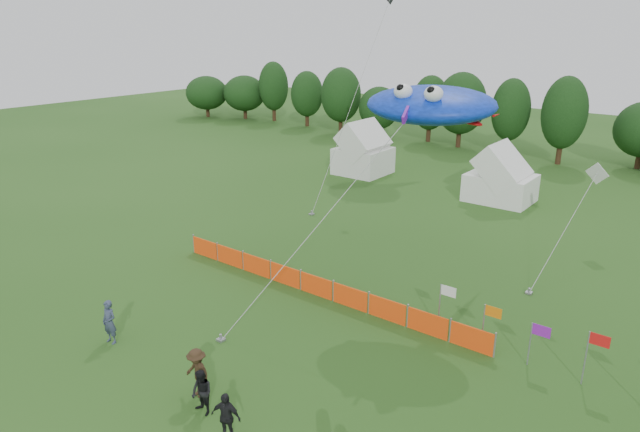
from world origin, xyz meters
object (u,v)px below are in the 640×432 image
Objects in this scene: tent_left at (363,152)px; spectator_c at (197,373)px; spectator_d at (226,417)px; spectator_b at (202,393)px; stingray_kite at (436,104)px; spectator_a at (109,322)px; barrier_fence at (316,286)px; tent_right at (501,179)px.

tent_left is 2.26× the size of spectator_c.
spectator_c is at bearing 139.40° from spectator_d.
spectator_b is (13.85, -30.62, -1.06)m from tent_left.
stingray_kite is at bearing 87.54° from spectator_c.
tent_left is 34.67m from spectator_d.
spectator_a is at bearing 179.59° from spectator_b.
spectator_d is at bearing -67.53° from barrier_fence.
stingray_kite is at bearing 91.08° from spectator_b.
tent_left is 2.23× the size of spectator_a.
spectator_d is at bearing -14.76° from spectator_a.
spectator_c is (12.98, -30.05, -0.94)m from tent_left.
spectator_c reaches higher than spectator_b.
stingray_kite is (2.07, 13.04, 8.15)m from spectator_c.
tent_left is 24.17m from barrier_fence.
spectator_b reaches higher than barrier_fence.
barrier_fence is (11.41, -21.27, -1.38)m from tent_left.
tent_left is at bearing 131.48° from stingray_kite.
spectator_a is at bearing -120.84° from stingray_kite.
tent_left is at bearing 118.21° from barrier_fence.
spectator_d is 16.25m from stingray_kite.
tent_left reaches higher than spectator_a.
spectator_c is (-0.87, 0.57, 0.11)m from spectator_b.
spectator_a is 8.16m from spectator_d.
tent_left reaches higher than spectator_c.
tent_right is at bearing 86.61° from barrier_fence.
tent_right reaches higher than spectator_a.
spectator_b is at bearing -65.66° from tent_left.
spectator_b is at bearing -75.37° from barrier_fence.
spectator_b is at bearing -95.01° from stingray_kite.
spectator_d reaches higher than barrier_fence.
stingray_kite is at bearing 72.60° from spectator_d.
tent_right is at bearing 98.43° from spectator_b.
tent_left reaches higher than tent_right.
spectator_d is at bearing -63.54° from tent_left.
tent_left is at bearing 176.93° from tent_right.
spectator_a is (7.36, -29.88, -0.93)m from tent_left.
tent_right is 2.48× the size of spectator_a.
stingray_kite is at bearing 52.47° from spectator_a.
tent_right reaches higher than spectator_b.
tent_right is at bearing 98.40° from stingray_kite.
barrier_fence is 9.67m from spectator_b.
stingray_kite is (3.63, 4.25, 8.58)m from barrier_fence.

